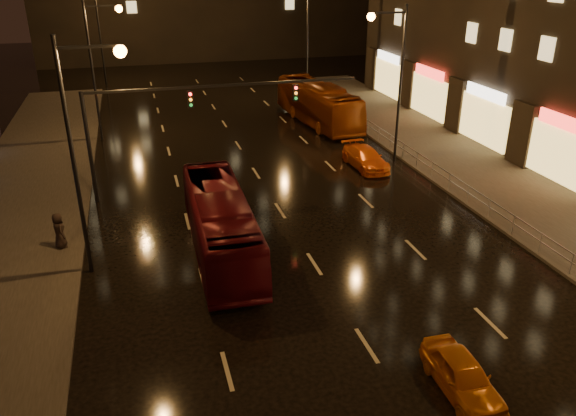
{
  "coord_description": "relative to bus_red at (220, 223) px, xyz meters",
  "views": [
    {
      "loc": [
        -7.01,
        -10.79,
        12.57
      ],
      "look_at": [
        -0.99,
        10.85,
        2.5
      ],
      "focal_mm": 35.0,
      "sensor_mm": 36.0,
      "label": 1
    }
  ],
  "objects": [
    {
      "name": "sidewalk_left",
      "position": [
        -9.7,
        2.71,
        -1.39
      ],
      "size": [
        7.0,
        70.0,
        0.15
      ],
      "primitive_type": "cube",
      "color": "#38332D",
      "rests_on": "ground"
    },
    {
      "name": "pedestrian_c",
      "position": [
        -7.2,
        2.16,
        -0.46
      ],
      "size": [
        0.8,
        0.97,
        1.71
      ],
      "primitive_type": "imported",
      "rotation": [
        0.0,
        0.0,
        1.93
      ],
      "color": "black",
      "rests_on": "sidewalk_left"
    },
    {
      "name": "taxi_near",
      "position": [
        5.76,
        -11.19,
        -0.86
      ],
      "size": [
        1.54,
        3.62,
        1.22
      ],
      "primitive_type": "imported",
      "rotation": [
        0.0,
        0.0,
        -0.03
      ],
      "color": "#CE6913",
      "rests_on": "ground"
    },
    {
      "name": "taxi_far",
      "position": [
        10.9,
        8.85,
        -0.82
      ],
      "size": [
        2.05,
        4.58,
        1.31
      ],
      "primitive_type": "imported",
      "rotation": [
        0.0,
        0.0,
        0.05
      ],
      "color": "orange",
      "rests_on": "ground"
    },
    {
      "name": "sidewalk_right",
      "position": [
        17.3,
        2.71,
        -1.39
      ],
      "size": [
        7.0,
        70.0,
        0.15
      ],
      "primitive_type": "cube",
      "color": "#38332D",
      "rests_on": "ground"
    },
    {
      "name": "bus_curb",
      "position": [
        11.3,
        19.91,
        0.16
      ],
      "size": [
        3.91,
        11.92,
        3.26
      ],
      "primitive_type": "imported",
      "rotation": [
        0.0,
        0.0,
        0.1
      ],
      "color": "#8B370D",
      "rests_on": "ground"
    },
    {
      "name": "ground",
      "position": [
        3.8,
        7.71,
        -1.47
      ],
      "size": [
        140.0,
        140.0,
        0.0
      ],
      "primitive_type": "plane",
      "color": "black",
      "rests_on": "ground"
    },
    {
      "name": "railing_right",
      "position": [
        14.0,
        5.71,
        -0.57
      ],
      "size": [
        0.05,
        56.0,
        1.0
      ],
      "color": "#99999E",
      "rests_on": "sidewalk_right"
    },
    {
      "name": "traffic_signal",
      "position": [
        -1.26,
        7.71,
        3.27
      ],
      "size": [
        15.31,
        0.32,
        6.2
      ],
      "color": "black",
      "rests_on": "ground"
    },
    {
      "name": "bus_red",
      "position": [
        0.0,
        0.0,
        0.0
      ],
      "size": [
        2.7,
        10.6,
        2.94
      ],
      "primitive_type": "imported",
      "rotation": [
        0.0,
        0.0,
        -0.02
      ],
      "color": "#4F0B14",
      "rests_on": "ground"
    }
  ]
}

